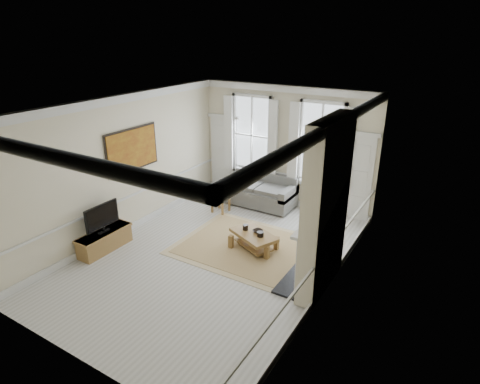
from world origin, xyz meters
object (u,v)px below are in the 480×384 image
Objects in this scene: side_table at (221,198)px; coffee_table at (254,236)px; sofa at (261,193)px; tv_stand at (105,241)px.

coffee_table is (1.81, -1.33, -0.08)m from side_table.
coffee_table is at bearing -65.28° from sofa.
sofa is at bearing 139.13° from coffee_table.
coffee_table is 3.45m from tv_stand.
sofa is 1.58× the size of coffee_table.
sofa is 3.84× the size of side_table.
sofa reaches higher than side_table.
sofa reaches higher than coffee_table.
sofa is 2.59m from coffee_table.
side_table reaches higher than coffee_table.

